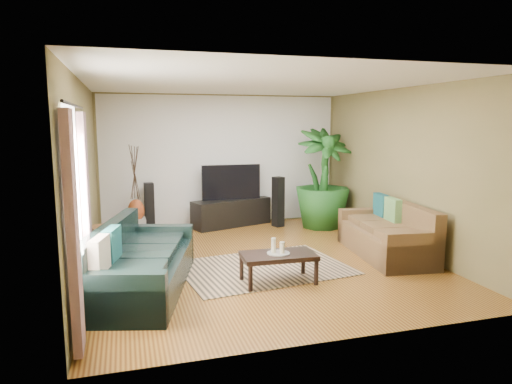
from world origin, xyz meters
name	(u,v)px	position (x,y,z in m)	size (l,w,h in m)	color
floor	(260,260)	(0.00, 0.00, 0.00)	(5.50, 5.50, 0.00)	olive
ceiling	(260,83)	(0.00, 0.00, 2.70)	(5.50, 5.50, 0.00)	white
wall_back	(222,160)	(0.00, 2.75, 1.35)	(5.00, 5.00, 0.00)	brown
wall_front	(343,206)	(0.00, -2.75, 1.35)	(5.00, 5.00, 0.00)	brown
wall_left	(84,180)	(-2.50, 0.00, 1.35)	(5.50, 5.50, 0.00)	brown
wall_right	(403,170)	(2.50, 0.00, 1.35)	(5.50, 5.50, 0.00)	brown
backwall_panel	(222,160)	(0.00, 2.74, 1.35)	(4.90, 4.90, 0.00)	white
window_pane	(74,194)	(-2.48, -1.60, 1.40)	(1.80, 1.80, 0.00)	white
curtain_near	(73,234)	(-2.43, -2.35, 1.15)	(0.08, 0.35, 2.20)	gray
curtain_far	(86,205)	(-2.43, -0.85, 1.15)	(0.08, 0.35, 2.20)	gray
curtain_rod	(74,105)	(-2.43, -1.60, 2.30)	(0.03, 0.03, 1.90)	black
sofa_left	(142,258)	(-1.79, -0.79, 0.42)	(2.35, 1.01, 0.85)	black
sofa_right	(385,230)	(2.03, -0.29, 0.42)	(1.97, 0.89, 0.85)	brown
area_rug	(264,268)	(-0.05, -0.39, 0.01)	(2.39, 1.69, 0.01)	tan
coffee_table	(278,268)	(-0.04, -1.03, 0.20)	(0.98, 0.54, 0.40)	black
candle_tray	(278,253)	(-0.04, -1.03, 0.41)	(0.30, 0.30, 0.01)	gray
candle_tall	(273,245)	(-0.10, -1.00, 0.51)	(0.06, 0.06, 0.20)	white
candle_mid	(282,248)	(0.00, -1.07, 0.49)	(0.06, 0.06, 0.15)	beige
candle_short	(282,246)	(0.03, -0.97, 0.48)	(0.06, 0.06, 0.12)	beige
tv_stand	(231,212)	(0.13, 2.50, 0.28)	(1.66, 0.50, 0.55)	black
television	(231,182)	(0.13, 2.50, 0.91)	(1.22, 0.07, 0.72)	black
speaker_left	(149,207)	(-1.53, 2.50, 0.48)	(0.17, 0.19, 0.96)	black
speaker_right	(278,202)	(1.05, 2.17, 0.51)	(0.19, 0.21, 1.03)	black
potted_plant	(322,178)	(1.88, 1.86, 1.01)	(1.13, 1.13, 2.02)	#1A4E1A
plant_pot	(321,220)	(1.88, 1.86, 0.14)	(0.37, 0.37, 0.29)	black
pedestal	(137,227)	(-1.79, 2.14, 0.17)	(0.33, 0.33, 0.33)	gray
vase	(136,211)	(-1.79, 2.14, 0.49)	(0.31, 0.31, 0.43)	brown
side_table	(109,242)	(-2.25, 0.78, 0.26)	(0.49, 0.49, 0.52)	brown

